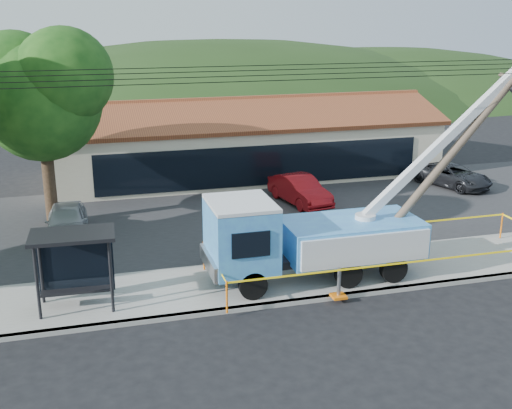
{
  "coord_description": "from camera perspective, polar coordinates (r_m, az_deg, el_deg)",
  "views": [
    {
      "loc": [
        -5.52,
        -16.62,
        9.58
      ],
      "look_at": [
        0.52,
        5.0,
        2.72
      ],
      "focal_mm": 45.0,
      "sensor_mm": 36.0,
      "label": 1
    }
  ],
  "objects": [
    {
      "name": "hill_center",
      "position": [
        73.9,
        -3.4,
        9.52
      ],
      "size": [
        89.6,
        64.0,
        32.0
      ],
      "primitive_type": "ellipsoid",
      "color": "#1D3413",
      "rests_on": "ground"
    },
    {
      "name": "car_dark",
      "position": [
        37.44,
        16.99,
        1.41
      ],
      "size": [
        3.42,
        4.91,
        1.24
      ],
      "primitive_type": "imported",
      "rotation": [
        0.0,
        0.0,
        0.33
      ],
      "color": "black",
      "rests_on": "ground"
    },
    {
      "name": "curb",
      "position": [
        21.71,
        0.75,
        -8.97
      ],
      "size": [
        60.0,
        0.25,
        0.15
      ],
      "primitive_type": "cube",
      "color": "gray",
      "rests_on": "ground"
    },
    {
      "name": "ground",
      "position": [
        19.96,
        2.48,
        -11.7
      ],
      "size": [
        120.0,
        120.0,
        0.0
      ],
      "primitive_type": "plane",
      "color": "black",
      "rests_on": "ground"
    },
    {
      "name": "car_red",
      "position": [
        32.75,
        3.89,
        -0.05
      ],
      "size": [
        2.3,
        4.51,
        1.42
      ],
      "primitive_type": "imported",
      "rotation": [
        0.0,
        0.0,
        0.19
      ],
      "color": "maroon",
      "rests_on": "ground"
    },
    {
      "name": "bus_shelter",
      "position": [
        21.68,
        -15.89,
        -4.03
      ],
      "size": [
        2.74,
        1.76,
        2.58
      ],
      "rotation": [
        0.0,
        0.0,
        -0.04
      ],
      "color": "black",
      "rests_on": "ground"
    },
    {
      "name": "tree_lot",
      "position": [
        29.85,
        -18.62,
        9.64
      ],
      "size": [
        6.3,
        5.6,
        8.94
      ],
      "color": "#332316",
      "rests_on": "ground"
    },
    {
      "name": "strip_mall",
      "position": [
        38.59,
        -1.01,
        5.49
      ],
      "size": [
        22.5,
        8.53,
        4.67
      ],
      "color": "beige",
      "rests_on": "ground"
    },
    {
      "name": "parking_lot",
      "position": [
        30.67,
        -4.46,
        -1.16
      ],
      "size": [
        60.0,
        12.0,
        0.1
      ],
      "primitive_type": "cube",
      "color": "#28282B",
      "rests_on": "ground"
    },
    {
      "name": "hill_east",
      "position": [
        80.52,
        10.85,
        9.87
      ],
      "size": [
        72.8,
        52.0,
        26.0
      ],
      "primitive_type": "ellipsoid",
      "color": "#1D3413",
      "rests_on": "ground"
    },
    {
      "name": "caution_tape",
      "position": [
        24.42,
        11.31,
        -3.97
      ],
      "size": [
        12.99,
        3.84,
        1.11
      ],
      "color": "orange",
      "rests_on": "ground"
    },
    {
      "name": "utility_truck",
      "position": [
        23.09,
        4.81,
        -2.73
      ],
      "size": [
        12.39,
        4.2,
        7.91
      ],
      "color": "black",
      "rests_on": "ground"
    },
    {
      "name": "car_silver",
      "position": [
        29.0,
        -16.33,
        -3.01
      ],
      "size": [
        1.83,
        4.31,
        1.45
      ],
      "primitive_type": "imported",
      "rotation": [
        0.0,
        0.0,
        -0.03
      ],
      "color": "#9EA1A5",
      "rests_on": "ground"
    },
    {
      "name": "leaning_pole",
      "position": [
        24.64,
        16.74,
        4.03
      ],
      "size": [
        6.85,
        1.76,
        7.85
      ],
      "color": "brown",
      "rests_on": "ground"
    },
    {
      "name": "sidewalk",
      "position": [
        23.37,
        -0.57,
        -7.01
      ],
      "size": [
        60.0,
        4.0,
        0.15
      ],
      "primitive_type": "cube",
      "color": "gray",
      "rests_on": "ground"
    }
  ]
}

